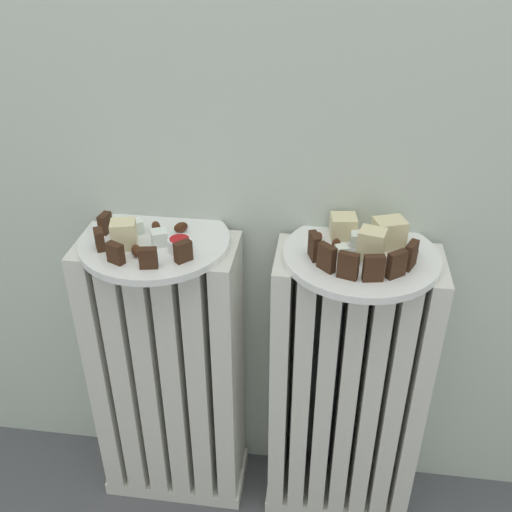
# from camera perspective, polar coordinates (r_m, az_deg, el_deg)

# --- Properties ---
(radiator_left) EXTENTS (0.28, 0.13, 0.58)m
(radiator_left) POSITION_cam_1_polar(r_m,az_deg,el_deg) (1.17, -8.42, -11.59)
(radiator_left) COLOR silver
(radiator_left) RESTS_ON ground_plane
(radiator_right) EXTENTS (0.28, 0.13, 0.58)m
(radiator_right) POSITION_cam_1_polar(r_m,az_deg,el_deg) (1.13, 8.71, -13.13)
(radiator_right) COLOR silver
(radiator_right) RESTS_ON ground_plane
(plate_left) EXTENTS (0.25, 0.25, 0.01)m
(plate_left) POSITION_cam_1_polar(r_m,az_deg,el_deg) (0.99, -9.77, 1.38)
(plate_left) COLOR white
(plate_left) RESTS_ON radiator_left
(plate_right) EXTENTS (0.25, 0.25, 0.01)m
(plate_right) POSITION_cam_1_polar(r_m,az_deg,el_deg) (0.95, 10.17, 0.01)
(plate_right) COLOR white
(plate_right) RESTS_ON radiator_right
(dark_cake_slice_left_0) EXTENTS (0.02, 0.03, 0.03)m
(dark_cake_slice_left_0) POSITION_cam_1_polar(r_m,az_deg,el_deg) (1.01, -14.47, 3.10)
(dark_cake_slice_left_0) COLOR #382114
(dark_cake_slice_left_0) RESTS_ON plate_left
(dark_cake_slice_left_1) EXTENTS (0.02, 0.03, 0.03)m
(dark_cake_slice_left_1) POSITION_cam_1_polar(r_m,az_deg,el_deg) (0.97, -14.99, 1.57)
(dark_cake_slice_left_1) COLOR #382114
(dark_cake_slice_left_1) RESTS_ON plate_left
(dark_cake_slice_left_2) EXTENTS (0.03, 0.02, 0.03)m
(dark_cake_slice_left_2) POSITION_cam_1_polar(r_m,az_deg,el_deg) (0.92, -13.52, 0.27)
(dark_cake_slice_left_2) COLOR #382114
(dark_cake_slice_left_2) RESTS_ON plate_left
(dark_cake_slice_left_3) EXTENTS (0.03, 0.02, 0.03)m
(dark_cake_slice_left_3) POSITION_cam_1_polar(r_m,az_deg,el_deg) (0.90, -10.45, -0.20)
(dark_cake_slice_left_3) COLOR #382114
(dark_cake_slice_left_3) RESTS_ON plate_left
(dark_cake_slice_left_4) EXTENTS (0.03, 0.03, 0.03)m
(dark_cake_slice_left_4) POSITION_cam_1_polar(r_m,az_deg,el_deg) (0.91, -7.10, 0.44)
(dark_cake_slice_left_4) COLOR #382114
(dark_cake_slice_left_4) RESTS_ON plate_left
(marble_cake_slice_left_0) EXTENTS (0.05, 0.04, 0.05)m
(marble_cake_slice_left_0) POSITION_cam_1_polar(r_m,az_deg,el_deg) (0.96, -12.73, 2.06)
(marble_cake_slice_left_0) COLOR beige
(marble_cake_slice_left_0) RESTS_ON plate_left
(turkish_delight_left_0) EXTENTS (0.03, 0.03, 0.03)m
(turkish_delight_left_0) POSITION_cam_1_polar(r_m,az_deg,el_deg) (0.96, -9.38, 1.76)
(turkish_delight_left_0) COLOR white
(turkish_delight_left_0) RESTS_ON plate_left
(turkish_delight_left_1) EXTENTS (0.03, 0.03, 0.02)m
(turkish_delight_left_1) POSITION_cam_1_polar(r_m,az_deg,el_deg) (1.00, -11.67, 2.81)
(turkish_delight_left_1) COLOR white
(turkish_delight_left_1) RESTS_ON plate_left
(medjool_date_left_0) EXTENTS (0.02, 0.03, 0.02)m
(medjool_date_left_0) POSITION_cam_1_polar(r_m,az_deg,el_deg) (1.00, -9.70, 2.83)
(medjool_date_left_0) COLOR #3D1E0F
(medjool_date_left_0) RESTS_ON plate_left
(medjool_date_left_1) EXTENTS (0.03, 0.03, 0.02)m
(medjool_date_left_1) POSITION_cam_1_polar(r_m,az_deg,el_deg) (0.99, -7.32, 2.78)
(medjool_date_left_1) COLOR #3D1E0F
(medjool_date_left_1) RESTS_ON plate_left
(medjool_date_left_2) EXTENTS (0.03, 0.03, 0.02)m
(medjool_date_left_2) POSITION_cam_1_polar(r_m,az_deg,el_deg) (0.94, -11.56, 0.52)
(medjool_date_left_2) COLOR #3D1E0F
(medjool_date_left_2) RESTS_ON plate_left
(jam_bowl_left) EXTENTS (0.04, 0.04, 0.02)m
(jam_bowl_left) POSITION_cam_1_polar(r_m,az_deg,el_deg) (0.94, -7.43, 1.17)
(jam_bowl_left) COLOR white
(jam_bowl_left) RESTS_ON plate_left
(dark_cake_slice_right_0) EXTENTS (0.02, 0.03, 0.04)m
(dark_cake_slice_right_0) POSITION_cam_1_polar(r_m,az_deg,el_deg) (0.91, 5.69, 0.95)
(dark_cake_slice_right_0) COLOR #382114
(dark_cake_slice_right_0) RESTS_ON plate_right
(dark_cake_slice_right_1) EXTENTS (0.03, 0.03, 0.04)m
(dark_cake_slice_right_1) POSITION_cam_1_polar(r_m,az_deg,el_deg) (0.88, 6.88, -0.16)
(dark_cake_slice_right_1) COLOR #382114
(dark_cake_slice_right_1) RESTS_ON plate_right
(dark_cake_slice_right_2) EXTENTS (0.03, 0.02, 0.04)m
(dark_cake_slice_right_2) POSITION_cam_1_polar(r_m,az_deg,el_deg) (0.87, 8.95, -0.94)
(dark_cake_slice_right_2) COLOR #382114
(dark_cake_slice_right_2) RESTS_ON plate_right
(dark_cake_slice_right_3) EXTENTS (0.03, 0.02, 0.04)m
(dark_cake_slice_right_3) POSITION_cam_1_polar(r_m,az_deg,el_deg) (0.87, 11.37, -1.18)
(dark_cake_slice_right_3) COLOR #382114
(dark_cake_slice_right_3) RESTS_ON plate_right
(dark_cake_slice_right_4) EXTENTS (0.03, 0.03, 0.04)m
(dark_cake_slice_right_4) POSITION_cam_1_polar(r_m,az_deg,el_deg) (0.89, 13.51, -0.80)
(dark_cake_slice_right_4) COLOR #382114
(dark_cake_slice_right_4) RESTS_ON plate_right
(dark_cake_slice_right_5) EXTENTS (0.02, 0.03, 0.04)m
(dark_cake_slice_right_5) POSITION_cam_1_polar(r_m,az_deg,el_deg) (0.91, 14.82, 0.07)
(dark_cake_slice_right_5) COLOR #382114
(dark_cake_slice_right_5) RESTS_ON plate_right
(marble_cake_slice_right_0) EXTENTS (0.05, 0.04, 0.04)m
(marble_cake_slice_right_0) POSITION_cam_1_polar(r_m,az_deg,el_deg) (0.98, 8.49, 2.88)
(marble_cake_slice_right_0) COLOR beige
(marble_cake_slice_right_0) RESTS_ON plate_right
(marble_cake_slice_right_1) EXTENTS (0.05, 0.04, 0.05)m
(marble_cake_slice_right_1) POSITION_cam_1_polar(r_m,az_deg,el_deg) (0.92, 11.18, 1.05)
(marble_cake_slice_right_1) COLOR beige
(marble_cake_slice_right_1) RESTS_ON plate_right
(marble_cake_slice_right_2) EXTENTS (0.06, 0.05, 0.05)m
(marble_cake_slice_right_2) POSITION_cam_1_polar(r_m,az_deg,el_deg) (0.96, 12.80, 2.21)
(marble_cake_slice_right_2) COLOR beige
(marble_cake_slice_right_2) RESTS_ON plate_right
(turkish_delight_right_0) EXTENTS (0.02, 0.02, 0.02)m
(turkish_delight_right_0) POSITION_cam_1_polar(r_m,az_deg,el_deg) (0.90, 9.22, -0.46)
(turkish_delight_right_0) COLOR white
(turkish_delight_right_0) RESTS_ON plate_right
(turkish_delight_right_1) EXTENTS (0.02, 0.02, 0.02)m
(turkish_delight_right_1) POSITION_cam_1_polar(r_m,az_deg,el_deg) (0.96, 9.87, 1.59)
(turkish_delight_right_1) COLOR white
(turkish_delight_right_1) RESTS_ON plate_right
(turkish_delight_right_2) EXTENTS (0.02, 0.02, 0.02)m
(turkish_delight_right_2) POSITION_cam_1_polar(r_m,az_deg,el_deg) (0.92, 8.33, 0.44)
(turkish_delight_right_2) COLOR white
(turkish_delight_right_2) RESTS_ON plate_right
(medjool_date_right_0) EXTENTS (0.02, 0.03, 0.02)m
(medjool_date_right_0) POSITION_cam_1_polar(r_m,az_deg,el_deg) (0.95, 14.96, 0.53)
(medjool_date_right_0) COLOR #3D1E0F
(medjool_date_right_0) RESTS_ON plate_right
(medjool_date_right_1) EXTENTS (0.02, 0.02, 0.02)m
(medjool_date_right_1) POSITION_cam_1_polar(r_m,az_deg,el_deg) (0.96, 6.05, 1.84)
(medjool_date_right_1) COLOR #3D1E0F
(medjool_date_right_1) RESTS_ON plate_right
(medjool_date_right_2) EXTENTS (0.02, 0.03, 0.01)m
(medjool_date_right_2) POSITION_cam_1_polar(r_m,az_deg,el_deg) (0.95, 7.80, 1.18)
(medjool_date_right_2) COLOR #3D1E0F
(medjool_date_right_2) RESTS_ON plate_right
(fork) EXTENTS (0.04, 0.09, 0.00)m
(fork) POSITION_cam_1_polar(r_m,az_deg,el_deg) (0.93, 9.97, -0.15)
(fork) COLOR #B7B7BC
(fork) RESTS_ON plate_right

